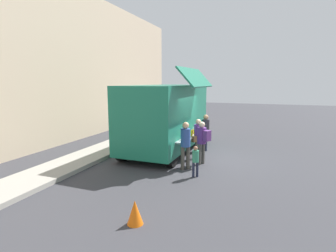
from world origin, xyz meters
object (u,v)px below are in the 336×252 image
(traffic_cone_orange, at_px, (135,212))
(customer_rear_waiting, at_px, (185,141))
(food_truck_main, at_px, (166,116))
(trash_bin, at_px, (153,125))
(customer_extra_browsing, at_px, (206,129))
(customer_mid_with_backpack, at_px, (202,138))
(child_near_queue, at_px, (195,159))
(customer_front_ordering, at_px, (198,135))

(traffic_cone_orange, height_order, customer_rear_waiting, customer_rear_waiting)
(food_truck_main, distance_m, trash_bin, 4.63)
(traffic_cone_orange, bearing_deg, customer_rear_waiting, 0.49)
(traffic_cone_orange, distance_m, customer_extra_browsing, 6.97)
(customer_mid_with_backpack, distance_m, customer_extra_browsing, 2.16)
(customer_rear_waiting, relative_size, child_near_queue, 1.64)
(child_near_queue, bearing_deg, food_truck_main, -0.32)
(trash_bin, xyz_separation_m, customer_extra_browsing, (-3.10, -3.95, 0.48))
(food_truck_main, height_order, traffic_cone_orange, food_truck_main)
(customer_front_ordering, bearing_deg, customer_extra_browsing, -68.68)
(customer_extra_browsing, bearing_deg, traffic_cone_orange, 67.21)
(traffic_cone_orange, xyz_separation_m, customer_extra_browsing, (6.93, -0.05, 0.71))
(trash_bin, height_order, customer_front_ordering, customer_front_ordering)
(customer_mid_with_backpack, height_order, customer_rear_waiting, customer_rear_waiting)
(customer_front_ordering, height_order, customer_rear_waiting, customer_rear_waiting)
(food_truck_main, xyz_separation_m, customer_front_ordering, (-0.65, -1.61, -0.65))
(food_truck_main, relative_size, customer_extra_browsing, 3.33)
(food_truck_main, bearing_deg, customer_mid_with_backpack, -123.97)
(customer_rear_waiting, bearing_deg, customer_extra_browsing, -49.60)
(traffic_cone_orange, distance_m, customer_front_ordering, 5.57)
(customer_rear_waiting, bearing_deg, trash_bin, -15.25)
(child_near_queue, bearing_deg, customer_mid_with_backpack, -32.47)
(customer_mid_with_backpack, bearing_deg, customer_extra_browsing, -55.40)
(trash_bin, bearing_deg, customer_front_ordering, -138.85)
(customer_front_ordering, bearing_deg, customer_rear_waiting, 109.28)
(trash_bin, bearing_deg, child_near_queue, -146.61)
(trash_bin, bearing_deg, food_truck_main, -148.91)
(trash_bin, relative_size, customer_rear_waiting, 0.59)
(food_truck_main, bearing_deg, trash_bin, 32.24)
(traffic_cone_orange, bearing_deg, customer_mid_with_backpack, -4.72)
(customer_rear_waiting, distance_m, customer_extra_browsing, 2.93)
(food_truck_main, bearing_deg, customer_rear_waiting, -143.55)
(customer_rear_waiting, xyz_separation_m, customer_extra_browsing, (2.92, -0.09, -0.04))
(customer_rear_waiting, bearing_deg, customer_front_ordering, -50.58)
(child_near_queue, bearing_deg, customer_front_ordering, -24.59)
(traffic_cone_orange, relative_size, customer_rear_waiting, 0.32)
(food_truck_main, bearing_deg, child_near_queue, -142.51)
(customer_mid_with_backpack, bearing_deg, traffic_cone_orange, 110.73)
(trash_bin, bearing_deg, customer_mid_with_backpack, -140.65)
(food_truck_main, xyz_separation_m, child_near_queue, (-2.83, -2.08, -0.99))
(trash_bin, height_order, customer_extra_browsing, customer_extra_browsing)
(customer_extra_browsing, bearing_deg, food_truck_main, 2.23)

